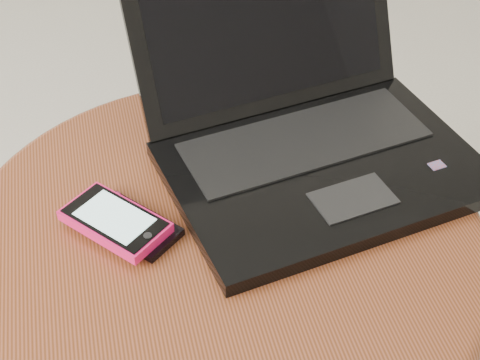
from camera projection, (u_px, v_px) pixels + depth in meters
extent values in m
cylinder|color=#552F13|center=(225.00, 354.00, 0.98)|extent=(0.10, 0.10, 0.43)
cylinder|color=#5F2D11|center=(222.00, 236.00, 0.83)|extent=(0.58, 0.58, 0.03)
torus|color=#5F2D11|center=(222.00, 236.00, 0.83)|extent=(0.61, 0.61, 0.03)
cube|color=black|center=(324.00, 170.00, 0.88)|extent=(0.41, 0.32, 0.02)
cube|color=black|center=(305.00, 140.00, 0.91)|extent=(0.32, 0.17, 0.00)
cube|color=black|center=(353.00, 198.00, 0.83)|extent=(0.10, 0.07, 0.00)
cube|color=red|center=(437.00, 165.00, 0.87)|extent=(0.02, 0.02, 0.00)
cube|color=black|center=(266.00, 23.00, 0.92)|extent=(0.37, 0.16, 0.21)
cube|color=black|center=(267.00, 24.00, 0.92)|extent=(0.33, 0.13, 0.18)
cube|color=black|center=(133.00, 226.00, 0.81)|extent=(0.11, 0.12, 0.01)
cube|color=#AC225E|center=(102.00, 205.00, 0.83)|extent=(0.05, 0.04, 0.00)
cube|color=#F91763|center=(115.00, 221.00, 0.80)|extent=(0.13, 0.13, 0.01)
cube|color=black|center=(114.00, 217.00, 0.80)|extent=(0.12, 0.12, 0.00)
cube|color=silver|center=(114.00, 217.00, 0.80)|extent=(0.09, 0.09, 0.00)
cylinder|color=black|center=(148.00, 235.00, 0.78)|extent=(0.01, 0.01, 0.00)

